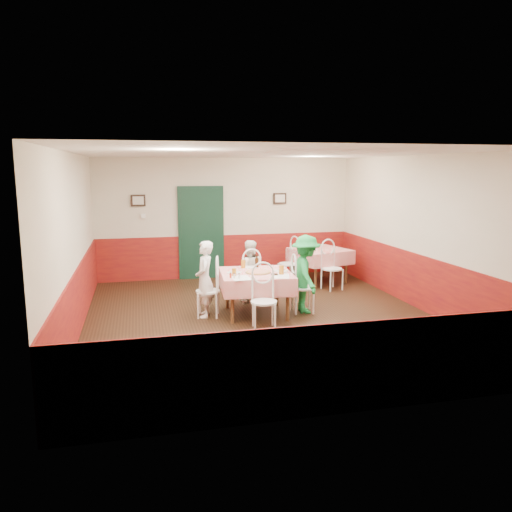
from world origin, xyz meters
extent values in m
plane|color=black|center=(0.00, 0.00, 0.00)|extent=(7.00, 7.00, 0.00)
plane|color=white|center=(0.00, 0.00, 2.80)|extent=(7.00, 7.00, 0.00)
cube|color=beige|center=(0.00, 3.50, 1.40)|extent=(6.00, 0.10, 2.80)
cube|color=beige|center=(0.00, -3.50, 1.40)|extent=(6.00, 0.10, 2.80)
cube|color=beige|center=(-3.00, 0.00, 1.40)|extent=(0.10, 7.00, 2.80)
cube|color=beige|center=(3.00, 0.00, 1.40)|extent=(0.10, 7.00, 2.80)
cube|color=maroon|center=(0.00, 3.48, 0.50)|extent=(6.00, 0.03, 1.00)
cube|color=maroon|center=(0.00, -3.48, 0.50)|extent=(6.00, 0.03, 1.00)
cube|color=maroon|center=(-2.98, 0.00, 0.50)|extent=(0.03, 7.00, 1.00)
cube|color=maroon|center=(2.98, 0.00, 0.50)|extent=(0.03, 7.00, 1.00)
cube|color=black|center=(-0.60, 3.45, 1.05)|extent=(0.96, 0.06, 2.10)
cube|color=black|center=(-2.00, 3.45, 1.85)|extent=(0.32, 0.03, 0.26)
cube|color=black|center=(1.30, 3.45, 1.85)|extent=(0.32, 0.03, 0.26)
cube|color=white|center=(-1.90, 3.45, 1.50)|extent=(0.10, 0.03, 0.10)
cube|color=red|center=(-0.04, 0.28, 0.38)|extent=(1.32, 1.32, 0.77)
cube|color=red|center=(1.96, 2.43, 0.38)|extent=(1.38, 1.38, 0.77)
cylinder|color=#B74723|center=(-0.02, 0.22, 0.77)|extent=(0.46, 0.46, 0.03)
cylinder|color=white|center=(-0.43, 0.29, 0.77)|extent=(0.27, 0.27, 0.01)
cylinder|color=white|center=(0.41, 0.24, 0.77)|extent=(0.27, 0.27, 0.01)
cylinder|color=white|center=(-0.03, 0.69, 0.77)|extent=(0.27, 0.27, 0.01)
cylinder|color=#BF7219|center=(-0.47, 0.06, 0.83)|extent=(0.08, 0.08, 0.13)
cylinder|color=#BF7219|center=(0.35, 0.00, 0.84)|extent=(0.09, 0.09, 0.16)
cylinder|color=#BF7219|center=(-0.18, 0.70, 0.84)|extent=(0.09, 0.09, 0.15)
cylinder|color=#381C0A|center=(0.07, 0.66, 0.87)|extent=(0.06, 0.06, 0.22)
cylinder|color=silver|center=(-0.50, -0.12, 0.81)|extent=(0.04, 0.04, 0.09)
cylinder|color=silver|center=(-0.43, -0.15, 0.81)|extent=(0.04, 0.04, 0.09)
cylinder|color=#B23319|center=(-0.55, -0.07, 0.81)|extent=(0.04, 0.04, 0.09)
cube|color=white|center=(-0.39, -0.12, 0.76)|extent=(0.32, 0.42, 0.00)
cube|color=white|center=(0.29, -0.12, 0.76)|extent=(0.40, 0.47, 0.00)
cube|color=black|center=(0.22, -0.02, 0.77)|extent=(0.12, 0.10, 0.02)
imported|color=gray|center=(-0.93, 0.35, 0.67)|extent=(0.39, 0.53, 1.33)
imported|color=gray|center=(0.04, 1.17, 0.60)|extent=(0.62, 0.50, 1.20)
imported|color=gray|center=(0.86, 0.20, 0.70)|extent=(0.59, 0.94, 1.40)
camera|label=1|loc=(-2.01, -8.06, 2.56)|focal=35.00mm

